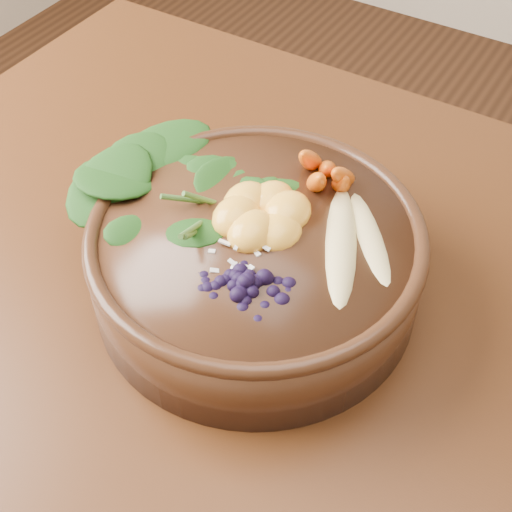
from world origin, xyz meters
TOP-DOWN VIEW (x-y plane):
  - dining_table at (0.00, 0.00)m, footprint 1.60×0.90m
  - stoneware_bowl at (-0.28, 0.03)m, footprint 0.42×0.42m
  - kale_heap at (-0.35, 0.08)m, footprint 0.27×0.25m
  - carrot_cluster at (-0.26, 0.13)m, footprint 0.09×0.09m
  - banana_halves at (-0.20, 0.07)m, footprint 0.14×0.18m
  - mandarin_cluster at (-0.29, 0.05)m, footprint 0.13×0.13m
  - blueberry_pile at (-0.25, -0.03)m, footprint 0.18×0.16m
  - coconut_flakes at (-0.27, 0.01)m, footprint 0.12×0.11m

SIDE VIEW (x-z plane):
  - dining_table at x=0.00m, z-range 0.28..1.03m
  - stoneware_bowl at x=-0.28m, z-range 0.75..0.84m
  - coconut_flakes at x=-0.27m, z-range 0.84..0.85m
  - banana_halves at x=-0.20m, z-range 0.84..0.87m
  - mandarin_cluster at x=-0.29m, z-range 0.84..0.87m
  - blueberry_pile at x=-0.25m, z-range 0.84..0.88m
  - kale_heap at x=-0.35m, z-range 0.84..0.89m
  - carrot_cluster at x=-0.26m, z-range 0.84..0.93m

